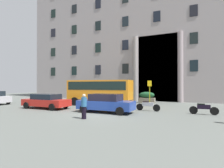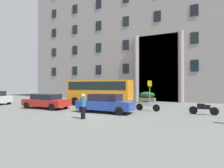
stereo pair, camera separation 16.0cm
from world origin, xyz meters
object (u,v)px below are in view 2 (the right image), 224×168
Objects in this scene: orange_minibus at (100,90)px; pedestrian_woman_with_bag at (83,106)px; hedge_planter_east at (77,95)px; hedge_planter_far_west at (147,98)px; motorcycle_far_end at (203,109)px; parked_estate_mid at (46,101)px; bus_stop_sign at (150,90)px; hedge_planter_far_east at (111,96)px; motorcycle_near_kerb at (147,106)px; parked_compact_extra at (105,103)px.

pedestrian_woman_with_bag is at bearing -73.86° from orange_minibus.
orange_minibus is 3.80× the size of hedge_planter_east.
hedge_planter_far_west is 1.00× the size of motorcycle_far_end.
orange_minibus is 1.57× the size of parked_estate_mid.
bus_stop_sign reaches higher than hedge_planter_far_east.
orange_minibus is 3.46× the size of motorcycle_near_kerb.
hedge_planter_east is (-11.88, 3.29, -0.92)m from bus_stop_sign.
bus_stop_sign is at bearing -28.29° from hedge_planter_far_east.
bus_stop_sign is 0.59× the size of parked_compact_extra.
motorcycle_far_end is at bearing -33.80° from hedge_planter_far_east.
pedestrian_woman_with_bag is at bearing -92.16° from parked_compact_extra.
hedge_planter_far_east reaches higher than parked_estate_mid.
hedge_planter_far_west is at bearing 108.17° from motorcycle_near_kerb.
motorcycle_near_kerb is (9.12, 2.43, -0.25)m from parked_estate_mid.
parked_compact_extra is at bearing -61.62° from orange_minibus.
hedge_planter_far_east is 9.86m from parked_estate_mid.
orange_minibus is 3.61× the size of hedge_planter_far_west.
parked_estate_mid is at bearing -128.25° from hedge_planter_far_west.
parked_estate_mid is at bearing -160.54° from motorcycle_near_kerb.
pedestrian_woman_with_bag is (-2.29, -9.24, -0.85)m from bus_stop_sign.
bus_stop_sign is 1.66× the size of pedestrian_woman_with_bag.
orange_minibus is at bearing -79.85° from hedge_planter_far_east.
hedge_planter_far_east is 10.21m from parked_compact_extra.
orange_minibus is at bearing 165.02° from motorcycle_far_end.
motorcycle_near_kerb is (5.84, -2.24, -1.20)m from orange_minibus.
hedge_planter_east reaches higher than hedge_planter_far_west.
hedge_planter_far_east is 0.31× the size of parked_estate_mid.
bus_stop_sign is at bearing 104.16° from motorcycle_near_kerb.
orange_minibus is 10.46m from motorcycle_far_end.
hedge_planter_far_east is at bearing 95.50° from orange_minibus.
bus_stop_sign is 1.89× the size of hedge_planter_far_east.
hedge_planter_far_west is (5.02, -0.15, -0.02)m from hedge_planter_far_east.
parked_estate_mid is at bearing -179.69° from parked_compact_extra.
orange_minibus is 5.79m from parked_estate_mid.
hedge_planter_far_east is 0.76× the size of hedge_planter_east.
hedge_planter_far_west is (-1.04, 3.11, -1.01)m from bus_stop_sign.
parked_compact_extra is at bearing -109.63° from bus_stop_sign.
hedge_planter_far_west is at bearing 44.22° from orange_minibus.
parked_compact_extra is 3.05m from pedestrian_woman_with_bag.
motorcycle_near_kerb is (12.53, -7.16, -0.29)m from hedge_planter_east.
motorcycle_far_end is at bearing -50.40° from hedge_planter_far_west.
orange_minibus reaches higher than pedestrian_woman_with_bag.
pedestrian_woman_with_bag reaches higher than hedge_planter_far_east.
parked_estate_mid is 1.00× the size of parked_compact_extra.
parked_estate_mid is at bearing -171.90° from motorcycle_far_end.
pedestrian_woman_with_bag is at bearing -145.74° from motorcycle_far_end.
parked_compact_extra is at bearing -67.87° from hedge_planter_far_east.
orange_minibus is 5.06m from hedge_planter_far_east.
hedge_planter_far_west is at bearing 51.87° from parked_estate_mid.
motorcycle_far_end is (13.39, 2.22, -0.26)m from parked_estate_mid.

